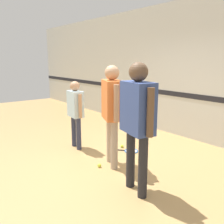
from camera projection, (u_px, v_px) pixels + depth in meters
The scene contains 8 objects.
ground_plane at pixel (114, 164), 4.51m from camera, with size 16.00×16.00×0.00m, color tan.
wall_back at pixel (197, 71), 5.61m from camera, with size 16.00×0.07×3.20m.
person_instructor at pixel (112, 105), 4.27m from camera, with size 0.62×0.45×1.77m.
person_student_left at pixel (75, 107), 5.18m from camera, with size 0.54×0.26×1.42m.
person_student_right at pixel (137, 115), 3.37m from camera, with size 0.68×0.39×1.83m.
racket_spare_on_floor at pixel (130, 151), 5.14m from camera, with size 0.46×0.41×0.03m.
tennis_ball_near_instructor at pixel (99, 165), 4.39m from camera, with size 0.07×0.07×0.07m, color #CCE038.
tennis_ball_by_spare_racket at pixel (122, 146), 5.36m from camera, with size 0.07×0.07×0.07m, color #CCE038.
Camera 1 is at (3.30, -2.61, 1.87)m, focal length 40.00 mm.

